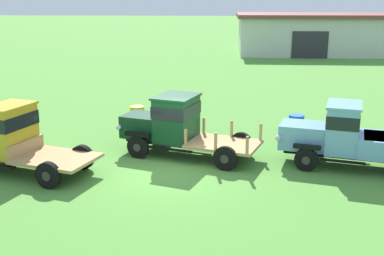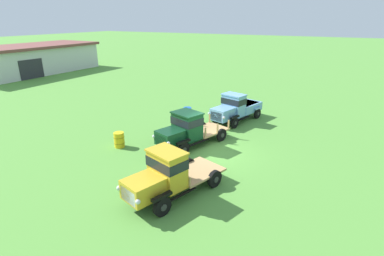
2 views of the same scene
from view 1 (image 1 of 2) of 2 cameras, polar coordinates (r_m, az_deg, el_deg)
name	(u,v)px [view 1 (image 1 of 2)]	position (r m, az deg, el deg)	size (l,w,h in m)	color
ground_plane	(167,171)	(15.67, -3.03, -5.13)	(240.00, 240.00, 0.00)	#518E38
farm_shed	(332,34)	(48.90, 16.21, 10.68)	(18.18, 8.09, 3.80)	silver
vintage_truck_foreground_near	(8,137)	(16.57, -20.93, -1.03)	(5.20, 3.11, 2.18)	black
vintage_truck_second_in_line	(174,124)	(16.99, -2.17, 0.51)	(5.25, 3.21, 2.15)	black
vintage_truck_midrow_center	(351,137)	(16.58, 18.36, -1.01)	(5.07, 2.88, 2.13)	black
oil_drum_beside_row	(296,126)	(19.69, 12.23, 0.24)	(0.64, 0.64, 0.91)	#1951B2
oil_drum_near_fence	(137,117)	(20.78, -6.48, 1.33)	(0.64, 0.64, 0.93)	gold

